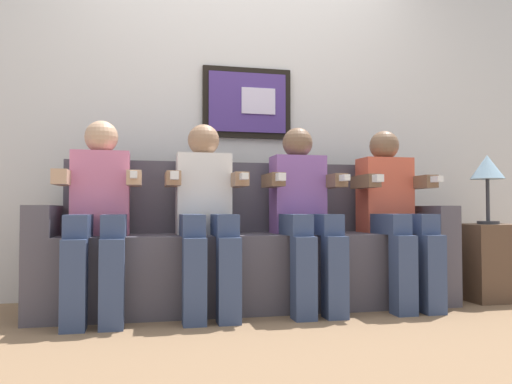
{
  "coord_description": "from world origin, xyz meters",
  "views": [
    {
      "loc": [
        -0.64,
        -2.75,
        0.6
      ],
      "look_at": [
        0.0,
        0.15,
        0.7
      ],
      "focal_mm": 35.44,
      "sensor_mm": 36.0,
      "label": 1
    }
  ],
  "objects_px": {
    "table_lamp": "(487,170)",
    "person_left_center": "(206,208)",
    "person_leftmost": "(99,208)",
    "person_right_center": "(304,208)",
    "side_table_right": "(488,261)",
    "person_rightmost": "(394,208)",
    "couch": "(250,255)"
  },
  "relations": [
    {
      "from": "couch",
      "to": "person_rightmost",
      "type": "height_order",
      "value": "person_rightmost"
    },
    {
      "from": "table_lamp",
      "to": "person_left_center",
      "type": "bearing_deg",
      "value": -178.89
    },
    {
      "from": "person_right_center",
      "to": "side_table_right",
      "type": "bearing_deg",
      "value": 2.69
    },
    {
      "from": "table_lamp",
      "to": "person_right_center",
      "type": "bearing_deg",
      "value": -178.38
    },
    {
      "from": "person_leftmost",
      "to": "person_left_center",
      "type": "distance_m",
      "value": 0.59
    },
    {
      "from": "couch",
      "to": "side_table_right",
      "type": "distance_m",
      "value": 1.61
    },
    {
      "from": "couch",
      "to": "person_left_center",
      "type": "height_order",
      "value": "person_left_center"
    },
    {
      "from": "person_rightmost",
      "to": "table_lamp",
      "type": "xyz_separation_m",
      "value": [
        0.7,
        0.04,
        0.25
      ]
    },
    {
      "from": "person_left_center",
      "to": "person_right_center",
      "type": "relative_size",
      "value": 1.0
    },
    {
      "from": "person_right_center",
      "to": "side_table_right",
      "type": "relative_size",
      "value": 2.22
    },
    {
      "from": "table_lamp",
      "to": "person_rightmost",
      "type": "bearing_deg",
      "value": -177.01
    },
    {
      "from": "person_leftmost",
      "to": "person_right_center",
      "type": "xyz_separation_m",
      "value": [
        1.18,
        -0.0,
        0.0
      ]
    },
    {
      "from": "person_leftmost",
      "to": "table_lamp",
      "type": "bearing_deg",
      "value": 0.84
    },
    {
      "from": "couch",
      "to": "person_leftmost",
      "type": "relative_size",
      "value": 2.26
    },
    {
      "from": "person_leftmost",
      "to": "person_rightmost",
      "type": "distance_m",
      "value": 1.78
    },
    {
      "from": "person_left_center",
      "to": "table_lamp",
      "type": "height_order",
      "value": "person_left_center"
    },
    {
      "from": "couch",
      "to": "person_rightmost",
      "type": "relative_size",
      "value": 2.26
    },
    {
      "from": "side_table_right",
      "to": "couch",
      "type": "bearing_deg",
      "value": 176.17
    },
    {
      "from": "person_left_center",
      "to": "person_rightmost",
      "type": "height_order",
      "value": "same"
    },
    {
      "from": "person_leftmost",
      "to": "table_lamp",
      "type": "relative_size",
      "value": 2.41
    },
    {
      "from": "person_leftmost",
      "to": "person_left_center",
      "type": "bearing_deg",
      "value": -0.05
    },
    {
      "from": "side_table_right",
      "to": "table_lamp",
      "type": "bearing_deg",
      "value": -124.32
    },
    {
      "from": "person_left_center",
      "to": "side_table_right",
      "type": "bearing_deg",
      "value": 1.85
    },
    {
      "from": "person_leftmost",
      "to": "side_table_right",
      "type": "height_order",
      "value": "person_leftmost"
    },
    {
      "from": "couch",
      "to": "table_lamp",
      "type": "relative_size",
      "value": 5.47
    },
    {
      "from": "person_right_center",
      "to": "couch",
      "type": "bearing_deg",
      "value": 150.26
    },
    {
      "from": "side_table_right",
      "to": "person_leftmost",
      "type": "bearing_deg",
      "value": -178.6
    },
    {
      "from": "person_left_center",
      "to": "person_right_center",
      "type": "height_order",
      "value": "same"
    },
    {
      "from": "person_leftmost",
      "to": "person_right_center",
      "type": "height_order",
      "value": "same"
    },
    {
      "from": "person_right_center",
      "to": "person_rightmost",
      "type": "height_order",
      "value": "same"
    },
    {
      "from": "person_leftmost",
      "to": "person_rightmost",
      "type": "xyz_separation_m",
      "value": [
        1.78,
        -0.0,
        0.0
      ]
    },
    {
      "from": "person_left_center",
      "to": "person_rightmost",
      "type": "distance_m",
      "value": 1.18
    }
  ]
}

